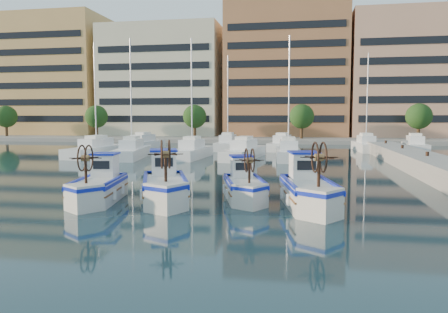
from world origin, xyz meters
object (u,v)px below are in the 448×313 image
(fishing_boat_b, at_px, (164,184))
(fishing_boat_d, at_px, (308,188))
(fishing_boat_c, at_px, (244,185))
(fishing_boat_a, at_px, (99,185))

(fishing_boat_b, bearing_deg, fishing_boat_d, -20.97)
(fishing_boat_c, xyz_separation_m, fishing_boat_d, (3.00, -1.25, 0.11))
(fishing_boat_b, relative_size, fishing_boat_d, 1.01)
(fishing_boat_b, relative_size, fishing_boat_c, 1.16)
(fishing_boat_b, xyz_separation_m, fishing_boat_c, (3.60, 1.10, -0.11))
(fishing_boat_a, bearing_deg, fishing_boat_d, -7.64)
(fishing_boat_b, distance_m, fishing_boat_d, 6.60)
(fishing_boat_c, bearing_deg, fishing_boat_b, -178.16)
(fishing_boat_c, bearing_deg, fishing_boat_d, -37.71)
(fishing_boat_b, xyz_separation_m, fishing_boat_d, (6.60, -0.14, -0.00))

